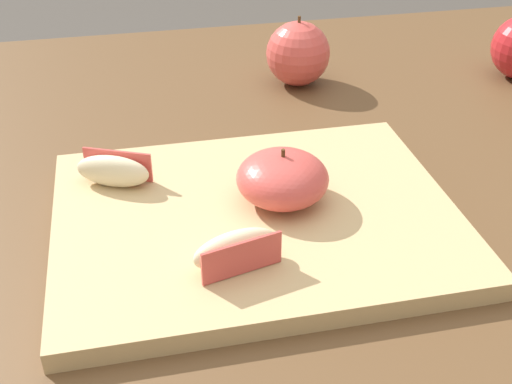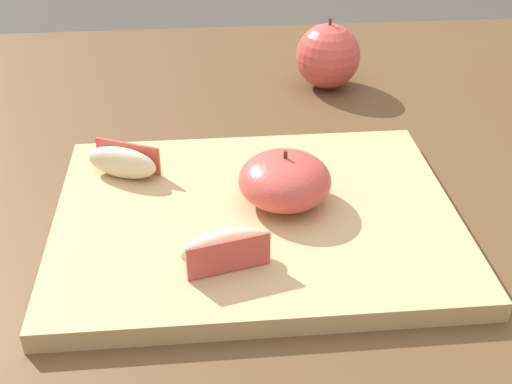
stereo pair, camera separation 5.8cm
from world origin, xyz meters
TOP-DOWN VIEW (x-y plane):
  - dining_table at (0.00, 0.00)m, footprint 1.37×0.97m
  - cutting_board at (-0.03, -0.07)m, footprint 0.36×0.28m
  - apple_half_skin_up at (-0.00, -0.06)m, footprint 0.09×0.09m
  - apple_wedge_right at (-0.06, -0.14)m, footprint 0.08×0.04m
  - apple_wedge_front at (-0.15, 0.00)m, footprint 0.08×0.05m
  - whole_apple_pink_lady at (0.09, 0.24)m, footprint 0.08×0.08m

SIDE VIEW (x-z plane):
  - dining_table at x=0.00m, z-range 0.28..1.02m
  - cutting_board at x=-0.03m, z-range 0.74..0.76m
  - apple_wedge_right at x=-0.06m, z-range 0.76..0.79m
  - apple_wedge_front at x=-0.15m, z-range 0.76..0.79m
  - whole_apple_pink_lady at x=0.09m, z-range 0.74..0.83m
  - apple_half_skin_up at x=0.00m, z-range 0.75..0.81m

